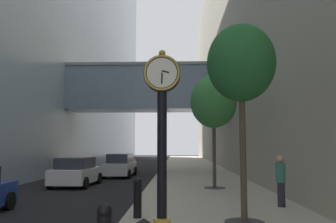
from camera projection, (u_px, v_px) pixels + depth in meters
ground_plane at (159, 172)px, 28.92m from camera, size 110.00×110.00×0.00m
sidewalk_right at (193, 169)px, 31.82m from camera, size 6.03×80.00×0.14m
building_block_right at (269, 31)px, 32.94m from camera, size 9.00×80.00×26.72m
street_clock at (162, 134)px, 7.66m from camera, size 0.84×0.55×4.34m
bollard_third at (138, 197)px, 10.08m from camera, size 0.25×0.25×1.18m
street_tree_near at (241, 64)px, 9.87m from camera, size 1.98×1.98×5.66m
street_tree_mid_near at (214, 102)px, 17.54m from camera, size 2.40×2.40×5.79m
pedestrian_by_clock at (281, 179)px, 11.90m from camera, size 0.47×0.47×1.79m
car_silver_mid at (120, 166)px, 24.90m from camera, size 2.02×4.50×1.69m
car_red_far at (123, 162)px, 32.20m from camera, size 2.07×4.25×1.57m
car_white_trailing at (76, 172)px, 19.16m from camera, size 2.24×4.06×1.61m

